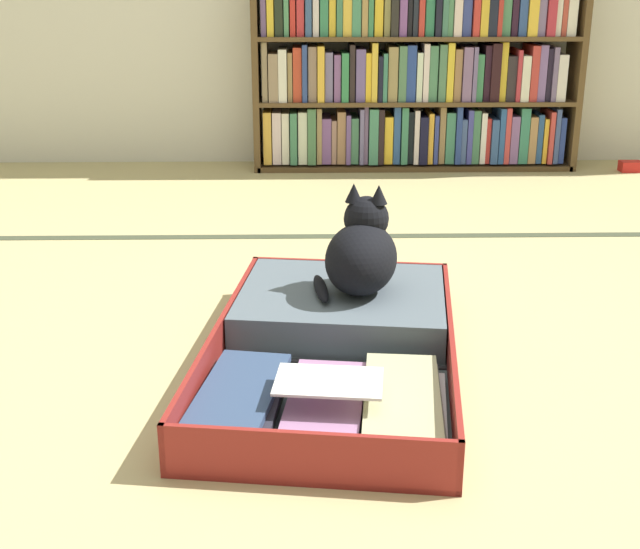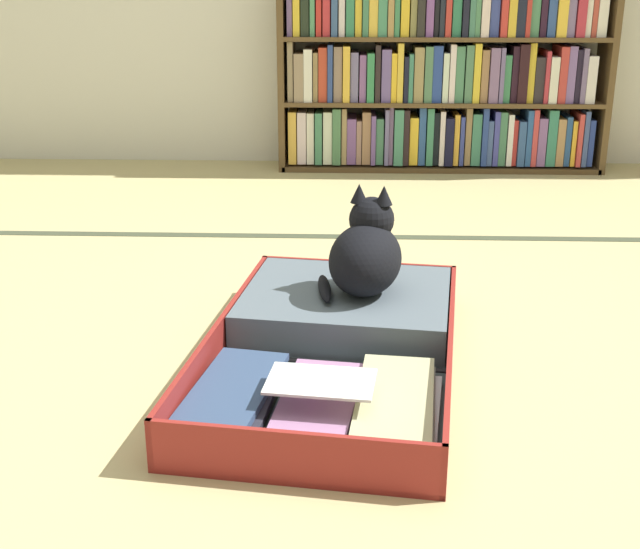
# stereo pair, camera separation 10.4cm
# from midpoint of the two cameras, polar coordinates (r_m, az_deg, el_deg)

# --- Properties ---
(ground_plane) EXTENTS (10.00, 10.00, 0.00)m
(ground_plane) POSITION_cam_midpoint_polar(r_m,az_deg,el_deg) (2.01, 1.18, -6.83)
(ground_plane) COLOR tan
(tatami_border) EXTENTS (4.80, 0.05, 0.00)m
(tatami_border) POSITION_cam_midpoint_polar(r_m,az_deg,el_deg) (3.05, 0.36, 2.62)
(tatami_border) COLOR #3E4531
(tatami_border) RESTS_ON ground_plane
(bookshelf) EXTENTS (1.54, 0.24, 0.94)m
(bookshelf) POSITION_cam_midpoint_polar(r_m,az_deg,el_deg) (4.11, 5.70, 13.43)
(bookshelf) COLOR brown
(bookshelf) RESTS_ON ground_plane
(open_suitcase) EXTENTS (0.69, 1.05, 0.11)m
(open_suitcase) POSITION_cam_midpoint_polar(r_m,az_deg,el_deg) (2.09, -0.27, -4.30)
(open_suitcase) COLOR maroon
(open_suitcase) RESTS_ON ground_plane
(black_cat) EXTENTS (0.25, 0.29, 0.28)m
(black_cat) POSITION_cam_midpoint_polar(r_m,az_deg,el_deg) (2.18, 1.49, 1.44)
(black_cat) COLOR black
(black_cat) RESTS_ON open_suitcase
(small_red_pouch) EXTENTS (0.10, 0.07, 0.05)m
(small_red_pouch) POSITION_cam_midpoint_polar(r_m,az_deg,el_deg) (4.31, 19.67, 6.92)
(small_red_pouch) COLOR red
(small_red_pouch) RESTS_ON ground_plane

